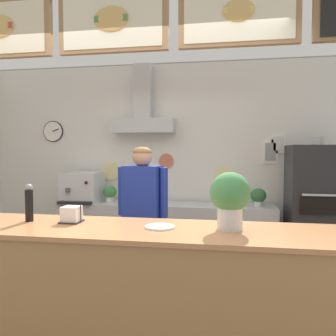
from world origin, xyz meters
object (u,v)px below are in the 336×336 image
shop_worker (143,221)px  pepper_grinder (29,203)px  potted_rosemary (110,193)px  pizza_oven (316,213)px  basil_vase (230,198)px  espresso_machine (82,187)px  napkin_holder (71,215)px  potted_thyme (258,196)px  condiment_plate (160,227)px

shop_worker → pepper_grinder: 1.26m
potted_rosemary → pizza_oven: bearing=-3.2°
basil_vase → espresso_machine: bearing=131.0°
shop_worker → pepper_grinder: size_ratio=6.09×
napkin_holder → potted_rosemary: bearing=103.0°
potted_rosemary → potted_thyme: 2.03m
espresso_machine → pepper_grinder: (0.62, -2.31, 0.14)m
shop_worker → pepper_grinder: bearing=70.1°
shop_worker → pizza_oven: bearing=-141.5°
pizza_oven → napkin_holder: size_ratio=12.04×
napkin_holder → condiment_plate: 0.65m
espresso_machine → basil_vase: basil_vase is taller
shop_worker → pepper_grinder: (-0.57, -1.07, 0.33)m
potted_rosemary → basil_vase: 2.90m
shop_worker → potted_thyme: bearing=-126.9°
condiment_plate → pepper_grinder: (-0.96, 0.05, 0.13)m
shop_worker → basil_vase: shop_worker is taller
shop_worker → condiment_plate: bearing=117.5°
condiment_plate → potted_thyme: bearing=70.4°
napkin_holder → pepper_grinder: (-0.31, -0.02, 0.08)m
potted_thyme → pepper_grinder: bearing=-128.0°
potted_rosemary → potted_thyme: size_ratio=0.99×
condiment_plate → potted_rosemary: bearing=116.3°
espresso_machine → pepper_grinder: bearing=-75.1°
condiment_plate → pepper_grinder: bearing=177.1°
basil_vase → pepper_grinder: basil_vase is taller
shop_worker → espresso_machine: 1.73m
shop_worker → condiment_plate: 1.21m
shop_worker → napkin_holder: (-0.25, -1.06, 0.25)m
basil_vase → pizza_oven: bearing=64.3°
potted_thyme → potted_rosemary: bearing=178.8°
condiment_plate → basil_vase: basil_vase is taller
napkin_holder → basil_vase: 1.11m
shop_worker → condiment_plate: shop_worker is taller
napkin_holder → shop_worker: bearing=76.5°
espresso_machine → pizza_oven: bearing=-2.0°
condiment_plate → shop_worker: bearing=109.5°
shop_worker → basil_vase: 1.44m
pizza_oven → potted_thyme: size_ratio=7.59×
pizza_oven → condiment_plate: (-1.52, -2.25, 0.26)m
espresso_machine → potted_rosemary: 0.40m
pizza_oven → shop_worker: size_ratio=1.08×
napkin_holder → pepper_grinder: 0.33m
potted_thyme → napkin_holder: napkin_holder is taller
espresso_machine → potted_rosemary: bearing=6.3°
potted_rosemary → potted_thyme: bearing=-1.2°
potted_thyme → napkin_holder: (-1.49, -2.30, 0.14)m
potted_rosemary → basil_vase: size_ratio=0.62×
condiment_plate → basil_vase: size_ratio=0.54×
potted_rosemary → pepper_grinder: 2.38m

